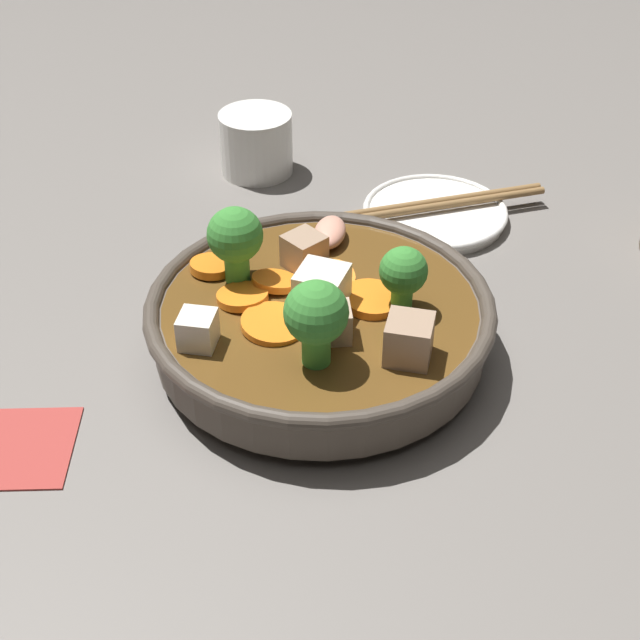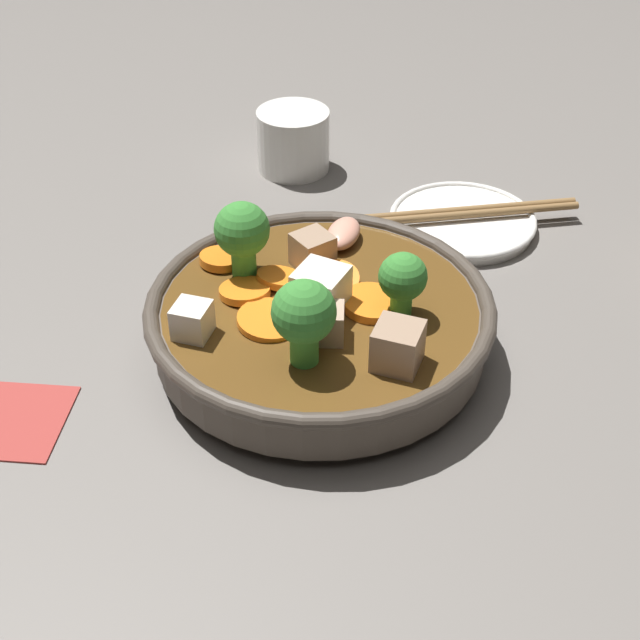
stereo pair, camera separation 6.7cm
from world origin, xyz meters
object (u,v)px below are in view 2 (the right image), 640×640
tea_cup (293,140)px  stirfry_bowl (319,316)px  side_saucer (462,221)px  chopsticks_pair (463,212)px

tea_cup → stirfry_bowl: bearing=-91.3°
stirfry_bowl → side_saucer: bearing=47.7°
side_saucer → chopsticks_pair: (0.00, 0.00, 0.01)m
stirfry_bowl → chopsticks_pair: 0.23m
tea_cup → chopsticks_pair: (0.15, -0.13, -0.02)m
tea_cup → chopsticks_pair: size_ratio=0.34×
stirfry_bowl → tea_cup: (0.01, 0.30, -0.00)m
side_saucer → tea_cup: tea_cup is taller
tea_cup → chopsticks_pair: bearing=-42.7°
side_saucer → tea_cup: 0.20m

